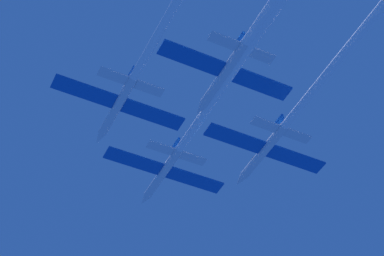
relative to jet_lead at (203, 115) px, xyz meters
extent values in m
cylinder|color=silver|center=(0.00, 12.43, -0.03)|extent=(1.17, 10.67, 1.17)
cone|color=silver|center=(0.00, 18.94, -0.03)|extent=(1.15, 2.35, 1.15)
ellipsoid|color=black|center=(0.00, 14.78, 0.47)|extent=(0.82, 2.13, 0.59)
cube|color=#0F51B2|center=(-4.64, 11.90, -0.03)|extent=(8.11, 2.35, 0.26)
cube|color=#0F51B2|center=(4.64, 11.90, -0.03)|extent=(8.11, 2.35, 0.26)
cube|color=#0F51B2|center=(0.00, 8.17, 1.41)|extent=(0.31, 1.92, 1.71)
cube|color=silver|center=(-2.41, 7.95, -0.03)|extent=(3.65, 1.41, 0.26)
cube|color=silver|center=(2.41, 7.95, -0.03)|extent=(3.65, 1.41, 0.26)
cylinder|color=white|center=(0.00, -10.33, -0.03)|extent=(1.06, 34.87, 1.06)
cylinder|color=silver|center=(-10.42, 3.37, 0.07)|extent=(1.17, 10.67, 1.17)
cone|color=silver|center=(-10.42, 9.88, 0.07)|extent=(1.15, 2.35, 1.15)
ellipsoid|color=black|center=(-10.42, 5.72, 0.57)|extent=(0.82, 2.13, 0.59)
cube|color=#0F51B2|center=(-15.06, 2.83, 0.07)|extent=(8.11, 2.35, 0.26)
cube|color=#0F51B2|center=(-5.78, 2.83, 0.07)|extent=(8.11, 2.35, 0.26)
cube|color=#0F51B2|center=(-10.42, -0.90, 1.51)|extent=(0.31, 1.92, 1.71)
cube|color=silver|center=(-12.83, -1.11, 0.07)|extent=(3.65, 1.41, 0.26)
cube|color=silver|center=(-8.01, -1.11, 0.07)|extent=(3.65, 1.41, 0.26)
cylinder|color=silver|center=(9.91, 1.77, -0.86)|extent=(1.17, 10.67, 1.17)
cone|color=silver|center=(9.91, 8.28, -0.86)|extent=(1.15, 2.35, 1.15)
ellipsoid|color=black|center=(9.91, 4.12, -0.36)|extent=(0.82, 2.13, 0.59)
cube|color=#0F51B2|center=(5.27, 1.24, -0.86)|extent=(8.11, 2.35, 0.26)
cube|color=#0F51B2|center=(14.55, 1.24, -0.86)|extent=(8.11, 2.35, 0.26)
cube|color=#0F51B2|center=(9.91, -2.49, 0.58)|extent=(0.31, 1.92, 1.71)
cube|color=silver|center=(7.50, -2.71, -0.86)|extent=(3.65, 1.41, 0.26)
cube|color=silver|center=(12.32, -2.71, -0.86)|extent=(3.65, 1.41, 0.26)
cylinder|color=white|center=(9.91, -24.39, -0.86)|extent=(1.06, 41.66, 1.06)
cylinder|color=silver|center=(-0.77, -7.27, 0.04)|extent=(1.17, 10.67, 1.17)
cone|color=silver|center=(-0.77, -0.77, 0.04)|extent=(1.15, 2.35, 1.15)
ellipsoid|color=black|center=(-0.77, -4.93, 0.54)|extent=(0.82, 2.13, 0.59)
cube|color=#0F51B2|center=(-5.42, -7.81, 0.04)|extent=(8.11, 2.35, 0.26)
cube|color=#0F51B2|center=(3.87, -7.81, 0.04)|extent=(8.11, 2.35, 0.26)
cube|color=#0F51B2|center=(-0.77, -11.54, 1.48)|extent=(0.31, 1.92, 1.71)
cube|color=silver|center=(-3.19, -11.76, 0.04)|extent=(3.65, 1.41, 0.26)
cube|color=silver|center=(1.64, -11.76, 0.04)|extent=(3.65, 1.41, 0.26)
camera|label=1|loc=(-29.52, -57.55, -66.76)|focal=68.00mm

